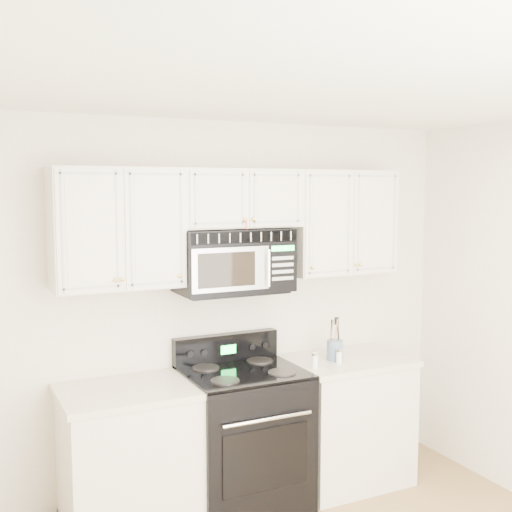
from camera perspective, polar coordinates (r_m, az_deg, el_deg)
room at (r=3.07m, az=10.90°, el=-10.00°), size 3.51×3.51×2.61m
base_cabinet_left at (r=4.27m, az=-11.04°, el=-17.74°), size 0.86×0.65×0.92m
base_cabinet_right at (r=4.90m, az=7.98°, el=-14.52°), size 0.86×0.65×0.92m
range at (r=4.48m, az=-1.15°, el=-15.68°), size 0.77×0.70×1.12m
upper_cabinets at (r=4.32m, az=-1.66°, el=3.29°), size 2.44×0.37×0.75m
microwave at (r=4.30m, az=-1.99°, el=-0.37°), size 0.77×0.43×0.42m
utensil_crock at (r=4.65m, az=7.01°, el=-8.22°), size 0.12×0.12×0.31m
shaker_salt at (r=4.44m, az=5.26°, el=-9.22°), size 0.04×0.04×0.11m
shaker_pepper at (r=4.57m, az=7.40°, el=-8.83°), size 0.04×0.04×0.10m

